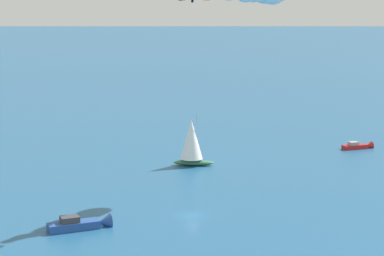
{
  "coord_description": "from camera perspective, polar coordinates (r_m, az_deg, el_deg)",
  "views": [
    {
      "loc": [
        -128.88,
        13.95,
        39.5
      ],
      "look_at": [
        0.0,
        0.0,
        16.31
      ],
      "focal_mm": 68.68,
      "sensor_mm": 36.0,
      "label": 1
    }
  ],
  "objects": [
    {
      "name": "ground_plane",
      "position": [
        135.51,
        0.0,
        -6.8
      ],
      "size": [
        2000.0,
        2000.0,
        0.0
      ],
      "primitive_type": "plane",
      "color": "#1E517A"
    },
    {
      "name": "motorboat_offshore",
      "position": [
        198.69,
        12.84,
        -1.38
      ],
      "size": [
        4.31,
        8.93,
        2.51
      ],
      "color": "#B21E1E",
      "rests_on": "ground_plane"
    },
    {
      "name": "sailboat_far_stbd",
      "position": [
        173.6,
        -0.02,
        -1.1
      ],
      "size": [
        6.08,
        9.92,
        12.39
      ],
      "color": "#33704C",
      "rests_on": "ground_plane"
    },
    {
      "name": "motorboat_trailing",
      "position": [
        129.14,
        -8.5,
        -7.38
      ],
      "size": [
        5.96,
        11.38,
        3.2
      ],
      "color": "#23478C",
      "rests_on": "ground_plane"
    }
  ]
}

